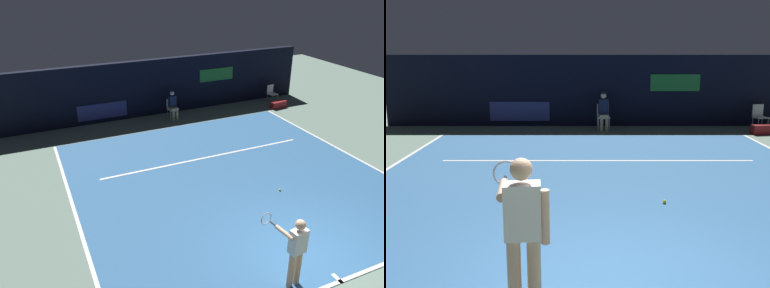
% 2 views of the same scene
% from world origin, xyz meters
% --- Properties ---
extents(ground_plane, '(30.26, 30.26, 0.00)m').
position_xyz_m(ground_plane, '(0.00, 4.04, 0.00)').
color(ground_plane, slate).
extents(court_surface, '(10.06, 10.08, 0.01)m').
position_xyz_m(court_surface, '(0.00, 4.04, 0.01)').
color(court_surface, '#336699').
rests_on(court_surface, ground).
extents(line_baseline, '(10.06, 0.10, 0.01)m').
position_xyz_m(line_baseline, '(0.00, -0.95, 0.01)').
color(line_baseline, white).
rests_on(line_baseline, court_surface).
extents(line_sideline_left, '(0.10, 10.08, 0.01)m').
position_xyz_m(line_sideline_left, '(4.98, 4.04, 0.01)').
color(line_sideline_left, white).
rests_on(line_sideline_left, court_surface).
extents(line_sideline_right, '(0.10, 10.08, 0.01)m').
position_xyz_m(line_sideline_right, '(-4.98, 4.04, 0.01)').
color(line_sideline_right, white).
rests_on(line_sideline_right, court_surface).
extents(line_service, '(7.85, 0.10, 0.01)m').
position_xyz_m(line_service, '(0.00, 5.81, 0.01)').
color(line_service, white).
rests_on(line_service, court_surface).
extents(line_centre_mark, '(0.10, 0.30, 0.01)m').
position_xyz_m(line_centre_mark, '(0.00, -0.85, 0.01)').
color(line_centre_mark, white).
rests_on(line_centre_mark, court_surface).
extents(back_wall, '(15.16, 0.33, 2.60)m').
position_xyz_m(back_wall, '(-0.00, 11.06, 1.30)').
color(back_wall, black).
rests_on(back_wall, ground).
extents(tennis_player, '(0.70, 0.93, 1.73)m').
position_xyz_m(tennis_player, '(-1.05, -0.55, 0.99)').
color(tennis_player, '#DBAD89').
rests_on(tennis_player, ground).
extents(line_judge_on_chair, '(0.46, 0.55, 1.32)m').
position_xyz_m(line_judge_on_chair, '(0.39, 10.08, 0.69)').
color(line_judge_on_chair, white).
rests_on(line_judge_on_chair, ground).
extents(courtside_chair_near, '(0.51, 0.49, 0.88)m').
position_xyz_m(courtside_chair_near, '(5.93, 10.25, 0.50)').
color(courtside_chair_near, white).
rests_on(courtside_chair_near, ground).
extents(tennis_ball, '(0.07, 0.07, 0.07)m').
position_xyz_m(tennis_ball, '(1.07, 2.78, 0.05)').
color(tennis_ball, '#CCE033').
rests_on(tennis_ball, court_surface).
extents(equipment_bag, '(0.87, 0.42, 0.32)m').
position_xyz_m(equipment_bag, '(5.73, 9.35, 0.16)').
color(equipment_bag, maroon).
rests_on(equipment_bag, ground).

